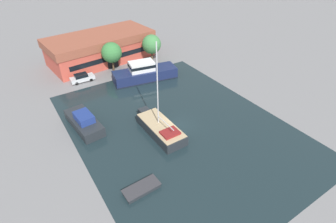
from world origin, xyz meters
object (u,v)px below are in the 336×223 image
(quay_tree_by_water, at_px, (152,44))
(cabin_boat, at_px, (84,122))
(sailboat_moored, at_px, (160,128))
(motor_cruiser, at_px, (144,73))
(warehouse_building, at_px, (101,47))
(small_dinghy, at_px, (142,189))
(quay_tree_near_building, at_px, (112,53))
(parked_car, at_px, (82,78))

(quay_tree_by_water, height_order, cabin_boat, quay_tree_by_water)
(sailboat_moored, xyz_separation_m, motor_cruiser, (5.92, 15.22, 0.55))
(warehouse_building, xyz_separation_m, motor_cruiser, (3.38, -13.06, -1.50))
(quay_tree_by_water, bearing_deg, cabin_boat, -143.43)
(quay_tree_by_water, distance_m, small_dinghy, 34.55)
(small_dinghy, bearing_deg, warehouse_building, 163.13)
(sailboat_moored, bearing_deg, quay_tree_near_building, 83.40)
(quay_tree_by_water, bearing_deg, parked_car, -177.02)
(motor_cruiser, bearing_deg, quay_tree_near_building, 40.36)
(warehouse_building, bearing_deg, quay_tree_by_water, -42.67)
(parked_car, height_order, small_dinghy, parked_car)
(parked_car, xyz_separation_m, sailboat_moored, (4.31, -20.83, 0.01))
(motor_cruiser, relative_size, small_dinghy, 2.99)
(parked_car, xyz_separation_m, cabin_boat, (-4.18, -13.88, 0.15))
(quay_tree_near_building, xyz_separation_m, motor_cruiser, (3.61, -6.26, -2.70))
(quay_tree_by_water, bearing_deg, motor_cruiser, -130.04)
(warehouse_building, xyz_separation_m, small_dinghy, (-9.52, -35.72, -2.57))
(warehouse_building, height_order, motor_cruiser, warehouse_building)
(quay_tree_near_building, relative_size, small_dinghy, 1.44)
(cabin_boat, bearing_deg, small_dinghy, -88.99)
(parked_car, bearing_deg, sailboat_moored, 13.01)
(warehouse_building, relative_size, quay_tree_near_building, 3.76)
(cabin_boat, bearing_deg, warehouse_building, 57.67)
(parked_car, height_order, sailboat_moored, sailboat_moored)
(sailboat_moored, distance_m, small_dinghy, 10.22)
(motor_cruiser, relative_size, cabin_boat, 1.58)
(warehouse_building, distance_m, parked_car, 10.33)
(quay_tree_near_building, height_order, sailboat_moored, sailboat_moored)
(sailboat_moored, xyz_separation_m, small_dinghy, (-6.99, -7.45, -0.52))
(parked_car, distance_m, small_dinghy, 28.41)
(quay_tree_near_building, bearing_deg, small_dinghy, -107.81)
(warehouse_building, xyz_separation_m, quay_tree_by_water, (8.78, -6.63, 0.99))
(small_dinghy, height_order, cabin_boat, cabin_boat)
(warehouse_building, height_order, small_dinghy, warehouse_building)
(motor_cruiser, xyz_separation_m, cabin_boat, (-14.42, -8.27, -0.41))
(warehouse_building, distance_m, motor_cruiser, 13.57)
(warehouse_building, height_order, quay_tree_by_water, quay_tree_by_water)
(parked_car, bearing_deg, quay_tree_near_building, 96.91)
(cabin_boat, bearing_deg, quay_tree_by_water, 31.59)
(motor_cruiser, xyz_separation_m, small_dinghy, (-12.91, -22.67, -1.07))
(quay_tree_by_water, xyz_separation_m, motor_cruiser, (-5.40, -6.42, -2.50))
(quay_tree_by_water, bearing_deg, sailboat_moored, -117.61)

